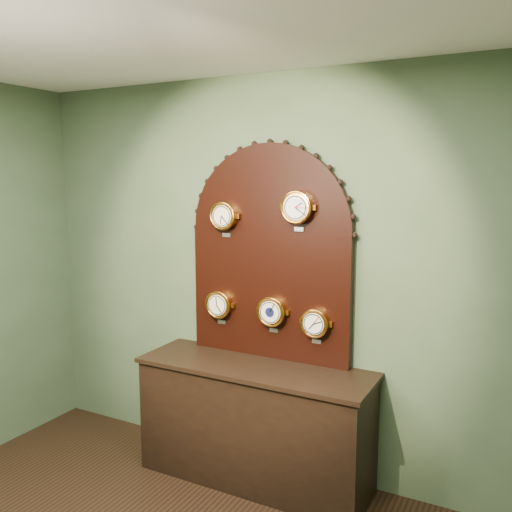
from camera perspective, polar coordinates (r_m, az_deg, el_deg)
The scene contains 8 objects.
wall_back at distance 3.84m, azimuth 1.74°, elevation -2.17°, with size 4.00×4.00×0.00m, color #44583C.
shop_counter at distance 3.92m, azimuth -0.14°, elevation -17.36°, with size 1.60×0.50×0.80m, color black.
display_board at distance 3.76m, azimuth 1.42°, elevation 1.09°, with size 1.26×0.06×1.53m.
roman_clock at distance 3.84m, azimuth -3.40°, elevation 4.24°, with size 0.20×0.08×0.26m.
arabic_clock at distance 3.57m, azimuth 4.36°, elevation 5.14°, with size 0.22×0.08×0.27m.
hygrometer at distance 3.96m, azimuth -3.89°, elevation -5.10°, with size 0.21×0.08×0.26m.
barometer at distance 3.76m, azimuth 1.68°, elevation -5.85°, with size 0.21×0.08×0.26m.
tide_clock at distance 3.65m, azimuth 6.25°, elevation -7.03°, with size 0.20×0.08×0.25m.
Camera 1 is at (1.65, -0.89, 2.11)m, focal length 37.98 mm.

